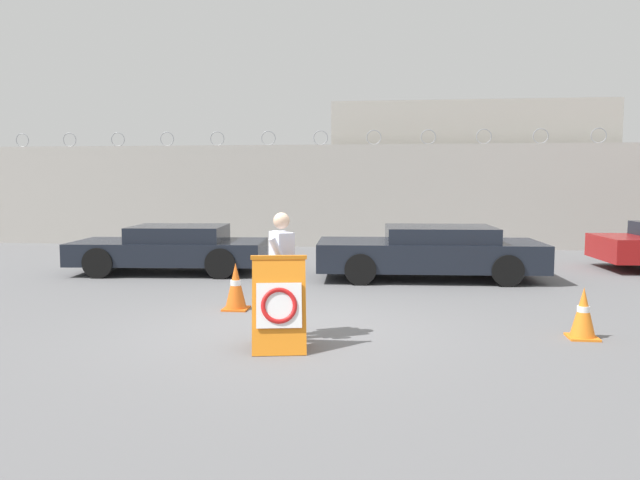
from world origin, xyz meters
TOP-DOWN VIEW (x-y plane):
  - ground_plane at (0.00, 0.00)m, footprint 90.00×90.00m
  - perimeter_wall at (-0.00, 11.15)m, footprint 36.00×0.30m
  - building_block at (3.97, 14.95)m, footprint 9.12×5.84m
  - barricade_sign at (0.09, -0.94)m, footprint 0.80×0.90m
  - security_guard at (0.02, -0.39)m, footprint 0.41×0.67m
  - traffic_cone_near at (-1.06, 1.34)m, footprint 0.41×0.41m
  - traffic_cone_mid at (4.06, 0.07)m, footprint 0.39×0.39m
  - parked_car_front_coupe at (-3.57, 5.19)m, footprint 4.46×2.22m
  - parked_car_rear_sedan at (2.29, 5.00)m, footprint 4.85×2.22m

SIDE VIEW (x-z plane):
  - ground_plane at x=0.00m, z-range 0.00..0.00m
  - traffic_cone_mid at x=4.06m, z-range 0.00..0.70m
  - traffic_cone_near at x=-1.06m, z-range 0.00..0.77m
  - parked_car_front_coupe at x=-3.57m, z-range 0.02..1.11m
  - barricade_sign at x=0.09m, z-range 0.00..1.19m
  - parked_car_rear_sedan at x=2.29m, z-range 0.03..1.16m
  - security_guard at x=0.02m, z-range 0.09..1.79m
  - perimeter_wall at x=0.00m, z-range -0.22..3.47m
  - building_block at x=3.97m, z-range 0.00..4.69m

